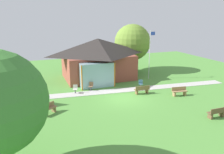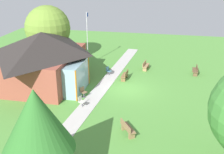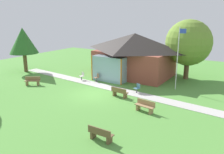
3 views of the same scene
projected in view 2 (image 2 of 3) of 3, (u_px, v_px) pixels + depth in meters
name	position (u px, v px, depth m)	size (l,w,h in m)	color
ground_plane	(127.00, 89.00, 24.55)	(44.00, 44.00, 0.00)	#54933D
pavilion	(45.00, 57.00, 24.88)	(9.01, 7.49, 4.84)	brown
footpath	(103.00, 87.00, 24.96)	(25.23, 1.30, 0.03)	#BCB7B2
flagpole	(87.00, 36.00, 29.42)	(0.64, 0.08, 5.80)	silver
bench_front_right	(196.00, 71.00, 27.76)	(1.50, 0.45, 0.84)	brown
bench_mid_left	(127.00, 129.00, 17.89)	(1.49, 1.19, 0.84)	olive
bench_mid_right	(146.00, 66.00, 29.05)	(1.55, 0.65, 0.84)	#9E7A51
bench_rear_near_path	(125.00, 76.00, 26.51)	(1.52, 0.53, 0.84)	brown
patio_chair_lawn_spare	(109.00, 71.00, 27.55)	(0.58, 0.58, 0.86)	teal
patio_chair_west	(81.00, 102.00, 21.38)	(0.56, 0.56, 0.86)	beige
patio_chair_porch_left	(83.00, 92.00, 23.00)	(0.61, 0.61, 0.86)	#8C6B4C
tree_west_hedge	(36.00, 121.00, 12.38)	(3.42, 3.42, 5.36)	brown
tree_behind_pavilion_right	(48.00, 28.00, 29.71)	(4.88, 4.88, 6.40)	brown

